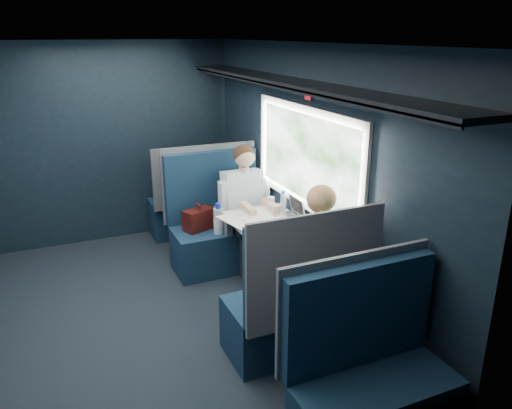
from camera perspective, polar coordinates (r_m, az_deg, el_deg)
name	(u,v)px	position (r m, az deg, el deg)	size (l,w,h in m)	color
ground	(161,322)	(4.53, -10.77, -13.04)	(2.80, 4.20, 0.01)	black
room_shell	(152,155)	(3.96, -11.76, 5.55)	(3.00, 4.40, 2.40)	black
table	(269,232)	(4.51, 1.54, -3.22)	(0.62, 1.00, 0.74)	#54565E
seat_bay_near	(218,228)	(5.29, -4.39, -2.67)	(1.04, 0.62, 1.26)	#0B1D32
seat_bay_far	(297,307)	(3.85, 4.66, -11.61)	(1.04, 0.62, 1.26)	#0B1D32
seat_row_front	(193,203)	(6.12, -7.22, 0.21)	(1.04, 0.51, 1.16)	#0B1D32
seat_row_back	(370,382)	(3.22, 12.86, -19.15)	(1.04, 0.51, 1.16)	#0B1D32
man	(246,203)	(5.12, -1.10, 0.19)	(0.53, 0.56, 1.32)	black
woman	(316,255)	(3.95, 6.84, -5.75)	(0.53, 0.56, 1.32)	black
papers	(263,222)	(4.53, 0.78, -2.06)	(0.53, 0.77, 0.01)	white
laptop	(292,212)	(4.64, 4.10, -0.82)	(0.22, 0.29, 0.21)	silver
bottle_small	(283,201)	(4.85, 3.15, 0.42)	(0.06, 0.06, 0.20)	silver
cup	(271,202)	(4.93, 1.72, 0.31)	(0.08, 0.08, 0.10)	white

